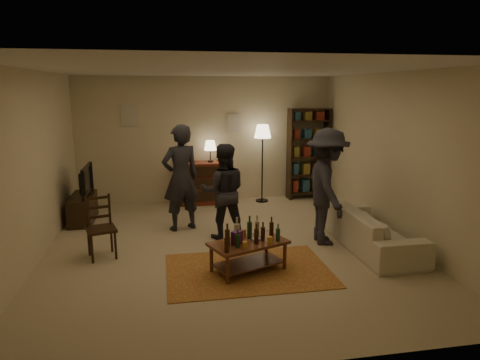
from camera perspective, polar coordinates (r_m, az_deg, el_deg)
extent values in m
plane|color=#C6B793|center=(6.78, -1.68, -8.96)|extent=(6.00, 6.00, 0.00)
plane|color=beige|center=(9.37, -4.49, 5.39)|extent=(5.50, 0.00, 5.50)
plane|color=beige|center=(6.61, -26.07, 1.41)|extent=(0.00, 6.00, 6.00)
plane|color=beige|center=(7.34, 20.01, 2.86)|extent=(0.00, 6.00, 6.00)
plane|color=beige|center=(3.56, 5.49, -5.66)|extent=(5.50, 0.00, 5.50)
plane|color=white|center=(6.33, -1.83, 14.49)|extent=(6.00, 6.00, 0.00)
cube|color=beige|center=(9.28, -14.52, 8.39)|extent=(0.35, 0.03, 0.45)
cube|color=beige|center=(9.39, -0.84, 7.59)|extent=(0.30, 0.03, 0.40)
cube|color=#973D20|center=(5.96, 1.11, -11.94)|extent=(2.20, 1.50, 0.01)
cube|color=brown|center=(5.81, 1.13, -8.41)|extent=(1.15, 0.89, 0.04)
cube|color=brown|center=(5.92, 1.12, -11.01)|extent=(1.02, 0.76, 0.02)
cylinder|color=brown|center=(5.50, -1.66, -11.99)|extent=(0.05, 0.05, 0.38)
cylinder|color=brown|center=(5.97, 5.98, -10.08)|extent=(0.05, 0.05, 0.38)
cylinder|color=brown|center=(5.85, -3.83, -10.48)|extent=(0.05, 0.05, 0.38)
cylinder|color=brown|center=(6.29, 3.53, -8.84)|extent=(0.05, 0.05, 0.38)
cylinder|color=gold|center=(5.59, -1.96, -8.52)|extent=(0.07, 0.07, 0.10)
cylinder|color=gold|center=(5.57, 0.65, -8.64)|extent=(0.07, 0.07, 0.09)
cylinder|color=gold|center=(5.97, 0.49, -7.09)|extent=(0.07, 0.07, 0.11)
cylinder|color=gold|center=(5.76, 3.99, -7.96)|extent=(0.07, 0.07, 0.09)
cube|color=#682E81|center=(5.70, -0.51, -7.65)|extent=(0.17, 0.16, 0.18)
cylinder|color=gray|center=(5.85, 2.24, -7.95)|extent=(0.12, 0.12, 0.03)
cube|color=black|center=(6.57, -18.04, -6.27)|extent=(0.50, 0.50, 0.04)
cylinder|color=black|center=(6.47, -19.14, -8.70)|extent=(0.04, 0.04, 0.42)
cylinder|color=black|center=(6.51, -16.26, -8.38)|extent=(0.04, 0.04, 0.42)
cylinder|color=black|center=(6.78, -19.50, -7.78)|extent=(0.04, 0.04, 0.42)
cylinder|color=black|center=(6.82, -16.76, -7.48)|extent=(0.04, 0.04, 0.42)
cube|color=black|center=(6.65, -18.40, -3.73)|extent=(0.32, 0.12, 0.48)
cube|color=black|center=(8.49, -20.23, -3.60)|extent=(0.40, 1.00, 0.50)
imported|color=black|center=(8.36, -20.35, -0.11)|extent=(0.13, 0.97, 0.56)
cube|color=maroon|center=(9.22, -5.46, -0.41)|extent=(1.00, 0.48, 0.90)
cube|color=black|center=(9.03, -5.29, -2.17)|extent=(0.92, 0.02, 0.22)
cube|color=black|center=(8.97, -5.33, -0.56)|extent=(0.92, 0.02, 0.22)
cube|color=black|center=(8.92, -5.36, 1.07)|extent=(0.92, 0.02, 0.22)
cylinder|color=black|center=(9.16, -3.96, 2.52)|extent=(0.12, 0.12, 0.04)
cylinder|color=black|center=(9.14, -3.97, 3.33)|extent=(0.02, 0.02, 0.22)
cone|color=#FFE5B2|center=(9.11, -3.99, 4.63)|extent=(0.26, 0.26, 0.20)
cube|color=black|center=(9.56, 6.62, 3.36)|extent=(0.04, 0.34, 2.00)
cube|color=black|center=(9.84, 11.42, 3.45)|extent=(0.04, 0.34, 2.00)
cube|color=black|center=(9.85, 8.89, -1.49)|extent=(0.90, 0.34, 0.03)
cube|color=black|center=(9.77, 8.97, 0.80)|extent=(0.90, 0.34, 0.03)
cube|color=black|center=(9.70, 9.05, 3.11)|extent=(0.90, 0.34, 0.03)
cube|color=black|center=(9.64, 9.12, 5.46)|extent=(0.90, 0.34, 0.03)
cube|color=black|center=(9.61, 9.20, 7.83)|extent=(0.90, 0.34, 0.03)
cube|color=black|center=(9.59, 9.25, 9.32)|extent=(0.90, 0.34, 0.03)
cube|color=maroon|center=(9.73, 7.25, -0.74)|extent=(0.12, 0.22, 0.26)
cube|color=#25546F|center=(9.80, 8.64, -0.68)|extent=(0.15, 0.22, 0.26)
cube|color=olive|center=(9.89, 10.12, -0.61)|extent=(0.18, 0.22, 0.26)
cube|color=#25546F|center=(9.65, 7.31, 1.52)|extent=(0.12, 0.22, 0.24)
cube|color=olive|center=(9.73, 8.72, 1.57)|extent=(0.15, 0.22, 0.24)
cube|color=maroon|center=(9.82, 10.21, 1.61)|extent=(0.18, 0.22, 0.24)
cube|color=olive|center=(9.58, 7.37, 3.82)|extent=(0.12, 0.22, 0.22)
cube|color=maroon|center=(9.66, 8.79, 3.84)|extent=(0.15, 0.22, 0.22)
cube|color=#25546F|center=(9.75, 10.29, 3.86)|extent=(0.18, 0.22, 0.22)
cube|color=maroon|center=(9.54, 7.44, 6.14)|extent=(0.12, 0.22, 0.20)
cube|color=#25546F|center=(9.62, 8.86, 6.14)|extent=(0.15, 0.22, 0.20)
cube|color=olive|center=(9.71, 10.38, 6.14)|extent=(0.18, 0.22, 0.20)
cube|color=#25546F|center=(9.51, 7.50, 8.47)|extent=(0.12, 0.22, 0.18)
cube|color=olive|center=(9.58, 8.94, 8.46)|extent=(0.15, 0.22, 0.18)
cube|color=maroon|center=(9.68, 10.47, 8.44)|extent=(0.18, 0.22, 0.18)
cylinder|color=black|center=(9.47, 2.93, -2.75)|extent=(0.28, 0.28, 0.03)
cylinder|color=black|center=(9.31, 2.98, 1.61)|extent=(0.03, 0.03, 1.50)
cone|color=#FFE5B2|center=(9.20, 3.04, 6.51)|extent=(0.36, 0.36, 0.28)
imported|color=beige|center=(6.98, 17.11, -6.25)|extent=(0.81, 2.08, 0.61)
imported|color=#23242A|center=(7.45, -7.90, 0.29)|extent=(0.79, 0.66, 1.85)
imported|color=#24242B|center=(6.99, -2.23, -1.55)|extent=(0.81, 0.66, 1.58)
imported|color=#27272F|center=(6.87, 11.51, -0.88)|extent=(0.79, 1.25, 1.84)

